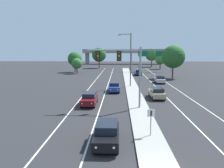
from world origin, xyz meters
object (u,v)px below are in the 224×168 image
at_px(tree_far_right_a, 173,57).
at_px(tree_far_right_b, 160,60).
at_px(car_receding_tan, 157,93).
at_px(car_receding_silver, 160,79).
at_px(median_sign_post, 151,118).
at_px(overhead_signal_mast, 124,65).
at_px(tree_far_right_c, 152,54).
at_px(tree_far_left_c, 75,59).
at_px(tree_far_left_b, 77,63).
at_px(car_oncoming_blue, 114,87).
at_px(highway_sign_gantry, 152,53).
at_px(street_lamp_median, 129,57).
at_px(car_receding_navy, 138,72).
at_px(car_oncoming_darkred, 89,99).
at_px(tree_far_left_a, 99,55).
at_px(car_oncoming_black, 107,133).

bearing_deg(tree_far_right_a, tree_far_right_b, 85.84).
bearing_deg(car_receding_tan, car_receding_silver, 77.94).
distance_m(car_receding_tan, tree_far_right_a, 25.09).
xyz_separation_m(median_sign_post, car_receding_silver, (6.20, 29.62, -0.77)).
relative_size(overhead_signal_mast, tree_far_right_c, 0.89).
height_order(tree_far_left_c, tree_far_left_b, tree_far_left_c).
xyz_separation_m(car_oncoming_blue, highway_sign_gantry, (11.42, 35.11, 5.34)).
height_order(car_receding_silver, tree_far_right_b, tree_far_right_b).
xyz_separation_m(car_receding_silver, tree_far_right_a, (4.71, 8.16, 4.58)).
distance_m(street_lamp_median, tree_far_left_c, 32.50).
relative_size(car_receding_tan, tree_far_right_c, 0.56).
distance_m(car_oncoming_blue, car_receding_navy, 25.62).
distance_m(street_lamp_median, car_receding_navy, 20.86).
height_order(car_receding_tan, car_receding_silver, same).
bearing_deg(car_oncoming_blue, tree_far_left_b, 112.76).
bearing_deg(tree_far_left_b, car_oncoming_darkred, -76.58).
distance_m(street_lamp_median, car_receding_silver, 9.95).
bearing_deg(median_sign_post, highway_sign_gantry, 81.62).
relative_size(tree_far_right_c, tree_far_left_a, 1.00).
relative_size(median_sign_post, tree_far_right_a, 0.27).
xyz_separation_m(car_oncoming_darkred, car_receding_navy, (9.13, 34.07, 0.00)).
height_order(highway_sign_gantry, tree_far_left_b, highway_sign_gantry).
bearing_deg(car_oncoming_black, street_lamp_median, 83.70).
xyz_separation_m(tree_far_right_c, tree_far_left_a, (-21.92, -7.41, 0.00)).
bearing_deg(street_lamp_median, car_receding_tan, -70.15).
bearing_deg(car_receding_silver, car_receding_navy, 103.17).
bearing_deg(median_sign_post, car_oncoming_darkred, 121.85).
relative_size(overhead_signal_mast, street_lamp_median, 0.72).
bearing_deg(car_receding_navy, tree_far_right_a, -38.83).
distance_m(overhead_signal_mast, car_oncoming_black, 11.07).
bearing_deg(overhead_signal_mast, car_oncoming_darkred, 160.24).
bearing_deg(street_lamp_median, car_oncoming_black, -96.30).
bearing_deg(median_sign_post, street_lamp_median, 91.48).
distance_m(car_oncoming_black, tree_far_left_b, 50.93).
xyz_separation_m(street_lamp_median, tree_far_left_a, (-9.95, 44.69, -0.49)).
xyz_separation_m(median_sign_post, car_oncoming_blue, (-3.38, 19.46, -0.77)).
height_order(car_receding_tan, tree_far_left_a, tree_far_left_a).
distance_m(car_oncoming_black, tree_far_left_c, 55.55).
bearing_deg(tree_far_right_b, car_receding_silver, -100.67).
xyz_separation_m(overhead_signal_mast, street_lamp_median, (1.40, 15.65, 0.53)).
bearing_deg(tree_far_right_a, tree_far_left_a, 124.50).
bearing_deg(overhead_signal_mast, tree_far_left_c, 108.74).
xyz_separation_m(overhead_signal_mast, highway_sign_gantry, (10.08, 45.87, 0.90)).
distance_m(car_receding_navy, tree_far_right_b, 23.36).
height_order(median_sign_post, car_oncoming_blue, median_sign_post).
bearing_deg(car_oncoming_blue, highway_sign_gantry, 71.98).
height_order(car_receding_silver, tree_far_left_a, tree_far_left_a).
height_order(car_oncoming_black, highway_sign_gantry, highway_sign_gantry).
relative_size(car_oncoming_black, car_receding_silver, 0.99).
relative_size(car_oncoming_blue, tree_far_right_c, 0.55).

